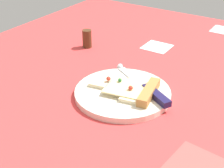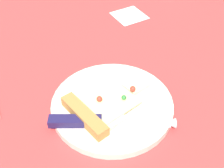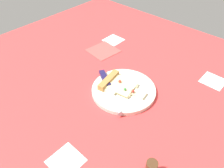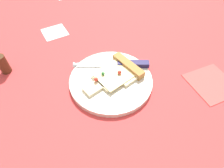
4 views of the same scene
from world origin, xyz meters
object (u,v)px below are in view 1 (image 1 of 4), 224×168
Objects in this scene: plate at (123,93)px; pepper_shaker at (87,39)px; pizza_slice at (132,90)px; knife at (146,88)px.

plate is 33.96cm from pepper_shaker.
pizza_slice is (2.55, 0.46, 1.58)cm from plate.
plate is at bearing 90.23° from pizza_slice.
knife is (4.91, 3.64, 1.40)cm from plate.
pepper_shaker is (-31.75, 17.05, 0.90)cm from knife.
pepper_shaker is at bearing 45.37° from pizza_slice.
knife is 36.05cm from pepper_shaker.
pepper_shaker is (-26.83, 20.70, 2.30)cm from plate.
pizza_slice reaches higher than plate.
plate is 3.04cm from pizza_slice.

